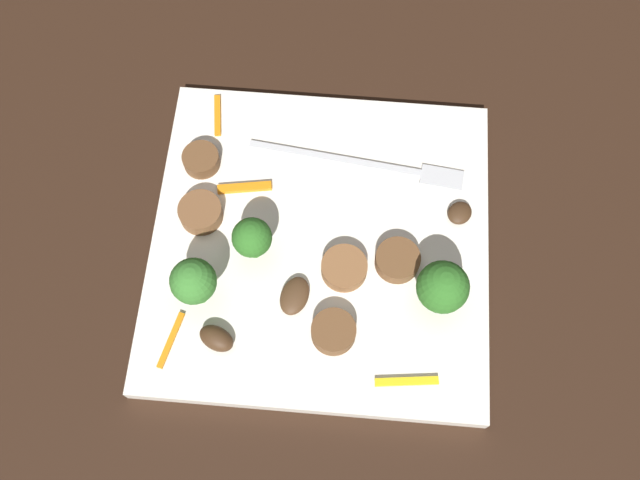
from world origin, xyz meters
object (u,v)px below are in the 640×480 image
(sausage_slice_0, at_px, (201,160))
(broccoli_floret_2, at_px, (252,238))
(sausage_slice_4, at_px, (398,260))
(pepper_strip_2, at_px, (245,188))
(mushroom_2, at_px, (216,338))
(pepper_strip_3, at_px, (407,381))
(plate, at_px, (320,243))
(fork, at_px, (372,166))
(broccoli_floret_0, at_px, (443,287))
(sausage_slice_2, at_px, (201,212))
(pepper_strip_0, at_px, (218,115))
(sausage_slice_3, at_px, (344,268))
(sausage_slice_1, at_px, (334,332))
(pepper_strip_1, at_px, (171,340))
(broccoli_floret_1, at_px, (194,282))
(mushroom_0, at_px, (295,296))
(mushroom_1, at_px, (460,213))

(sausage_slice_0, bearing_deg, broccoli_floret_2, -54.71)
(sausage_slice_4, distance_m, pepper_strip_2, 0.14)
(mushroom_2, height_order, pepper_strip_3, mushroom_2)
(plate, height_order, fork, fork)
(fork, xyz_separation_m, broccoli_floret_0, (0.06, -0.11, 0.03))
(sausage_slice_2, relative_size, pepper_strip_0, 0.88)
(plate, xyz_separation_m, sausage_slice_4, (0.06, -0.01, 0.01))
(sausage_slice_3, bearing_deg, plate, 130.31)
(fork, distance_m, pepper_strip_0, 0.14)
(pepper_strip_3, bearing_deg, sausage_slice_2, 144.71)
(fork, height_order, broccoli_floret_0, broccoli_floret_0)
(fork, relative_size, broccoli_floret_2, 3.83)
(broccoli_floret_0, bearing_deg, sausage_slice_3, 166.52)
(pepper_strip_0, distance_m, pepper_strip_3, 0.27)
(fork, height_order, pepper_strip_2, same)
(sausage_slice_1, bearing_deg, pepper_strip_1, -172.92)
(sausage_slice_3, relative_size, pepper_strip_1, 0.81)
(broccoli_floret_1, relative_size, pepper_strip_3, 1.17)
(pepper_strip_0, bearing_deg, mushroom_0, -62.47)
(mushroom_1, bearing_deg, pepper_strip_2, 177.01)
(broccoli_floret_1, distance_m, pepper_strip_0, 0.17)
(plate, distance_m, sausage_slice_2, 0.10)
(sausage_slice_2, relative_size, pepper_strip_3, 0.74)
(sausage_slice_1, distance_m, mushroom_1, 0.14)
(sausage_slice_0, bearing_deg, pepper_strip_3, -43.57)
(sausage_slice_3, bearing_deg, broccoli_floret_2, 172.33)
(broccoli_floret_0, height_order, mushroom_1, broccoli_floret_0)
(broccoli_floret_1, distance_m, sausage_slice_3, 0.12)
(sausage_slice_0, bearing_deg, mushroom_2, -77.34)
(sausage_slice_2, bearing_deg, broccoli_floret_2, -30.77)
(sausage_slice_0, bearing_deg, pepper_strip_1, -90.55)
(mushroom_2, xyz_separation_m, pepper_strip_1, (-0.03, -0.00, -0.01))
(broccoli_floret_2, relative_size, pepper_strip_0, 1.20)
(mushroom_2, height_order, pepper_strip_1, mushroom_2)
(pepper_strip_1, bearing_deg, sausage_slice_0, 89.45)
(sausage_slice_2, bearing_deg, mushroom_2, -75.17)
(fork, relative_size, sausage_slice_4, 5.15)
(plate, relative_size, sausage_slice_3, 7.45)
(broccoli_floret_2, bearing_deg, mushroom_1, 16.03)
(mushroom_2, bearing_deg, sausage_slice_1, 7.96)
(plate, bearing_deg, pepper_strip_0, 132.20)
(sausage_slice_0, relative_size, mushroom_0, 0.96)
(sausage_slice_4, distance_m, mushroom_1, 0.07)
(sausage_slice_0, relative_size, mushroom_2, 1.10)
(sausage_slice_4, bearing_deg, broccoli_floret_0, -40.66)
(broccoli_floret_1, height_order, sausage_slice_1, broccoli_floret_1)
(sausage_slice_4, height_order, mushroom_0, sausage_slice_4)
(mushroom_0, bearing_deg, pepper_strip_3, -33.19)
(plate, bearing_deg, sausage_slice_4, -13.40)
(mushroom_1, bearing_deg, sausage_slice_0, 172.14)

